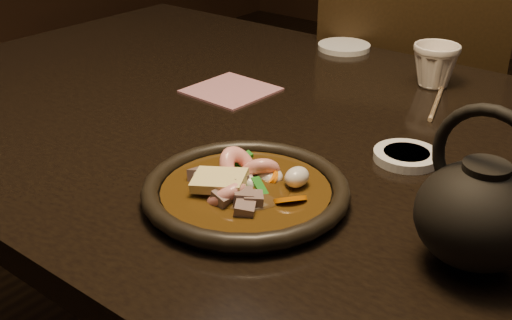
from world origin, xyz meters
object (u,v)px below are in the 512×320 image
Objects in this scene: chair at (403,136)px; tea_cup at (435,64)px; teapot at (480,210)px; table at (316,180)px; plate at (246,192)px.

chair is 0.48m from tea_cup.
teapot is at bearing -60.97° from tea_cup.
chair reaches higher than tea_cup.
table is 9.34× the size of teapot.
table is at bearing 156.95° from teapot.
teapot reaches higher than tea_cup.
teapot is (0.45, -0.79, 0.33)m from chair.
teapot is at bearing -29.18° from table.
teapot is (0.26, 0.05, 0.05)m from plate.
table is 1.80× the size of chair.
tea_cup is 0.54m from teapot.
table is 0.37m from teapot.
tea_cup reaches higher than plate.
table is 0.33m from tea_cup.
table is at bearing 100.60° from plate.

